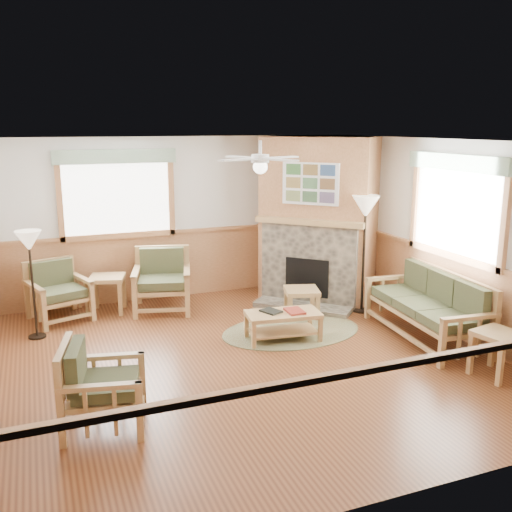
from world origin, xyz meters
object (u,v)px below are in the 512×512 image
object	(u,v)px
sofa	(425,306)
armchair_back_left	(59,292)
end_table_sofa	(496,354)
floor_lamp_left	(33,285)
end_table_chairs	(108,294)
floor_lamp_right	(364,254)
coffee_table	(283,326)
armchair_left	(104,385)
armchair_back_right	(162,281)
footstool	(301,303)

from	to	relation	value
sofa	armchair_back_left	xyz separation A→B (m)	(-4.66, 2.62, -0.02)
end_table_sofa	floor_lamp_left	bearing A→B (deg)	146.70
armchair_back_left	end_table_chairs	bearing A→B (deg)	-9.43
floor_lamp_right	coffee_table	bearing A→B (deg)	-157.78
end_table_chairs	floor_lamp_left	world-z (taller)	floor_lamp_left
sofa	end_table_chairs	size ratio (longest dim) A/B	3.40
sofa	armchair_left	xyz separation A→B (m)	(-4.41, -0.81, -0.03)
coffee_table	sofa	bearing A→B (deg)	-11.23
sofa	armchair_back_left	world-z (taller)	sofa
armchair_back_left	coffee_table	distance (m)	3.44
coffee_table	armchair_back_right	bearing A→B (deg)	131.07
sofa	footstool	xyz separation A→B (m)	(-1.19, 1.43, -0.24)
armchair_back_right	end_table_chairs	xyz separation A→B (m)	(-0.81, 0.23, -0.19)
armchair_left	floor_lamp_left	distance (m)	2.86
coffee_table	end_table_chairs	xyz separation A→B (m)	(-2.07, 2.11, 0.09)
armchair_left	floor_lamp_right	world-z (taller)	floor_lamp_right
armchair_back_right	armchair_left	bearing A→B (deg)	-96.64
coffee_table	end_table_chairs	bearing A→B (deg)	141.78
sofa	armchair_left	distance (m)	4.48
end_table_chairs	footstool	world-z (taller)	end_table_chairs
armchair_back_right	coffee_table	size ratio (longest dim) A/B	0.97
armchair_back_left	footstool	world-z (taller)	armchair_back_left
floor_lamp_left	end_table_chairs	bearing A→B (deg)	35.55
armchair_back_right	floor_lamp_right	distance (m)	3.19
coffee_table	footstool	bearing A→B (deg)	57.45
end_table_sofa	floor_lamp_right	xyz separation A→B (m)	(-0.19, 2.63, 0.65)
end_table_chairs	floor_lamp_left	size ratio (longest dim) A/B	0.39
armchair_back_left	floor_lamp_right	bearing A→B (deg)	-34.53
footstool	floor_lamp_right	distance (m)	1.23
sofa	end_table_sofa	size ratio (longest dim) A/B	3.64
floor_lamp_left	floor_lamp_right	xyz separation A→B (m)	(4.81, -0.66, 0.17)
sofa	end_table_sofa	distance (m)	1.34
armchair_back_right	coffee_table	world-z (taller)	armchair_back_right
armchair_left	footstool	xyz separation A→B (m)	(3.22, 2.24, -0.21)
sofa	end_table_chairs	xyz separation A→B (m)	(-3.93, 2.73, -0.16)
armchair_back_left	floor_lamp_left	distance (m)	0.81
armchair_left	floor_lamp_right	xyz separation A→B (m)	(4.21, 2.12, 0.50)
sofa	coffee_table	size ratio (longest dim) A/B	1.99
sofa	armchair_back_left	size ratio (longest dim) A/B	2.25
armchair_left	end_table_sofa	size ratio (longest dim) A/B	1.57
coffee_table	floor_lamp_right	xyz separation A→B (m)	(1.67, 0.68, 0.72)
armchair_back_right	floor_lamp_left	xyz separation A→B (m)	(-1.89, -0.54, 0.27)
armchair_left	sofa	bearing A→B (deg)	-67.25
armchair_left	floor_lamp_left	xyz separation A→B (m)	(-0.59, 2.77, 0.33)
armchair_back_right	footstool	bearing A→B (deg)	-14.40
floor_lamp_left	footstool	bearing A→B (deg)	-7.98
sofa	floor_lamp_right	world-z (taller)	floor_lamp_right
armchair_left	end_table_chairs	world-z (taller)	armchair_left
armchair_back_left	floor_lamp_left	bearing A→B (deg)	-136.03
sofa	footstool	size ratio (longest dim) A/B	3.94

